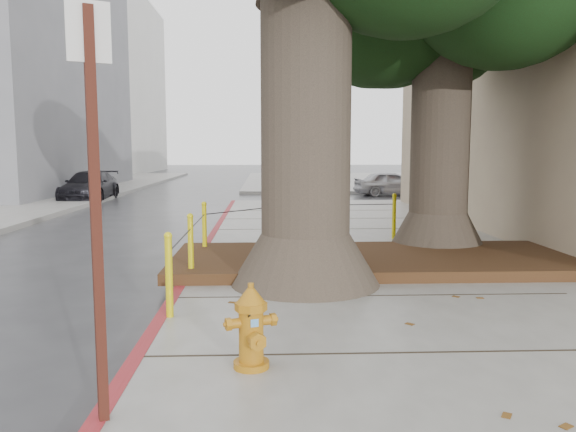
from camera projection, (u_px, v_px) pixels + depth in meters
name	position (u px, v px, depth m)	size (l,w,h in m)	color
ground	(359.00, 369.00, 5.08)	(140.00, 140.00, 0.00)	#28282B
sidewalk_far	(375.00, 180.00, 35.08)	(16.00, 20.00, 0.15)	slate
curb_red	(179.00, 293.00, 7.47)	(0.14, 26.00, 0.16)	maroon
planter_bed	(375.00, 260.00, 8.95)	(6.40, 2.60, 0.16)	black
building_far_white	(77.00, 85.00, 48.17)	(12.00, 18.00, 15.00)	silver
building_side_white	(570.00, 104.00, 30.99)	(10.00, 10.00, 9.00)	silver
bollard_ring	(264.00, 229.00, 9.31)	(3.79, 5.39, 0.95)	#CFBE0B
fire_hydrant	(251.00, 327.00, 4.69)	(0.39, 0.38, 0.73)	#B47012
signpost	(95.00, 191.00, 3.64)	(0.26, 0.13, 2.76)	#471911
car_silver	(391.00, 183.00, 24.24)	(1.27, 3.15, 1.07)	#AEAEB3
car_red	(453.00, 182.00, 23.96)	(1.30, 3.73, 1.23)	maroon
car_dark	(90.00, 186.00, 21.90)	(1.60, 3.93, 1.14)	black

